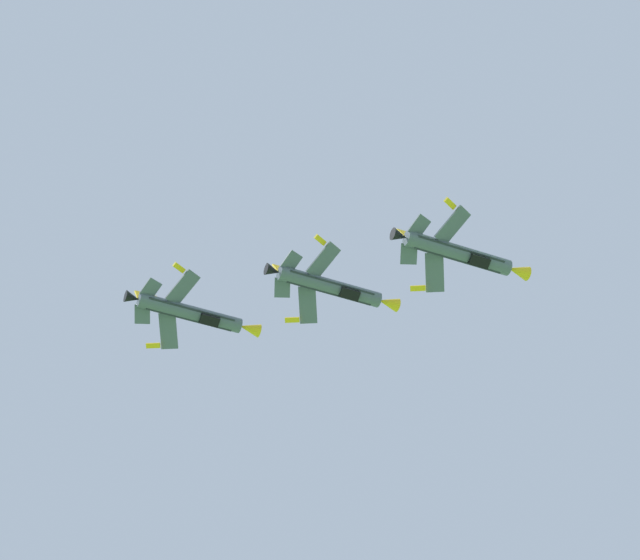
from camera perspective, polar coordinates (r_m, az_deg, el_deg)
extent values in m
cylinder|color=#4C5666|center=(139.33, 5.87, 1.14)|extent=(11.88, 5.60, 1.70)
cube|color=#232833|center=(138.91, 5.94, 1.09)|extent=(9.97, 4.68, 1.17)
cone|color=yellow|center=(142.40, 8.39, 0.38)|extent=(2.78, 2.27, 1.56)
cone|color=black|center=(136.71, 3.40, 1.88)|extent=(1.96, 1.82, 1.36)
ellipsoid|color=#192333|center=(141.00, 6.72, 0.93)|extent=(3.53, 2.51, 1.54)
cube|color=black|center=(139.50, 6.76, 0.81)|extent=(2.54, 2.04, 1.33)
cube|color=#4C5666|center=(139.01, 4.89, 0.33)|extent=(2.40, 3.76, 2.63)
cube|color=yellow|center=(138.96, 4.18, -0.35)|extent=(1.67, 0.83, 0.52)
cube|color=#4C5666|center=(138.16, 5.64, 2.32)|extent=(3.88, 3.78, 2.63)
cube|color=yellow|center=(137.43, 5.54, 3.25)|extent=(1.52, 1.58, 0.52)
cube|color=#4C5666|center=(137.58, 3.79, 1.11)|extent=(1.78, 1.95, 1.42)
cube|color=#4C5666|center=(137.08, 4.23, 2.29)|extent=(2.52, 2.53, 1.42)
cube|color=yellow|center=(139.09, 3.89, 1.87)|extent=(3.01, 2.46, 2.22)
cylinder|color=#4C5666|center=(147.11, 0.41, -0.28)|extent=(11.88, 5.60, 1.70)
cube|color=#232833|center=(146.68, 0.46, -0.33)|extent=(9.97, 4.67, 1.19)
cone|color=yellow|center=(149.62, 2.90, -0.97)|extent=(2.78, 2.27, 1.56)
cone|color=black|center=(145.02, -2.02, 0.40)|extent=(1.96, 1.82, 1.36)
ellipsoid|color=#192333|center=(148.59, 1.27, -0.47)|extent=(3.53, 2.52, 1.54)
cube|color=black|center=(147.09, 1.26, -0.58)|extent=(2.54, 2.04, 1.34)
cube|color=#4C5666|center=(147.00, -0.52, -1.06)|extent=(2.39, 3.70, 2.71)
cube|color=yellow|center=(147.11, -1.19, -1.71)|extent=(1.67, 0.82, 0.53)
cube|color=#4C5666|center=(145.99, 0.14, 0.83)|extent=(3.83, 3.74, 2.71)
cube|color=yellow|center=(145.27, 0.01, 1.71)|extent=(1.51, 1.58, 0.53)
cube|color=#4C5666|center=(145.81, -1.61, -0.33)|extent=(1.78, 1.92, 1.46)
cube|color=#4C5666|center=(145.22, -1.22, 0.79)|extent=(2.50, 2.51, 1.46)
cube|color=yellow|center=(147.29, -1.47, 0.39)|extent=(3.03, 2.50, 2.19)
cylinder|color=#4C5666|center=(150.76, -5.54, -1.40)|extent=(11.88, 5.60, 1.70)
cube|color=#232833|center=(150.32, -5.51, -1.46)|extent=(9.97, 4.67, 1.19)
cone|color=yellow|center=(152.62, -3.02, -2.07)|extent=(2.78, 2.27, 1.56)
cone|color=black|center=(149.29, -7.97, -0.75)|extent=(1.96, 1.82, 1.36)
ellipsoid|color=#192333|center=(152.00, -4.64, -1.57)|extent=(3.53, 2.52, 1.54)
cube|color=black|center=(150.53, -4.72, -1.70)|extent=(2.54, 2.04, 1.33)
cube|color=#4C5666|center=(150.96, -6.45, -2.16)|extent=(2.40, 3.73, 2.68)
cube|color=yellow|center=(151.30, -7.09, -2.78)|extent=(1.67, 0.82, 0.53)
cube|color=#4C5666|center=(149.63, -5.84, -0.33)|extent=(3.85, 3.76, 2.68)
cube|color=yellow|center=(148.89, -6.00, 0.52)|extent=(1.52, 1.58, 0.53)
cube|color=#4C5666|center=(150.02, -7.55, -1.45)|extent=(1.78, 1.93, 1.45)
cube|color=#4C5666|center=(149.24, -7.20, -0.38)|extent=(2.50, 2.52, 1.45)
cube|color=yellow|center=(151.39, -7.35, -0.73)|extent=(3.02, 2.48, 2.20)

